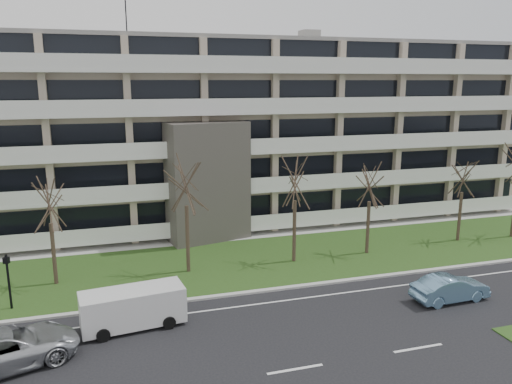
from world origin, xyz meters
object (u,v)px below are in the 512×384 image
object	(u,v)px
white_van	(134,305)
pedestrian_signal	(8,275)
silver_pickup	(7,349)
blue_sedan	(450,288)

from	to	relation	value
white_van	pedestrian_signal	distance (m)	7.35
silver_pickup	blue_sedan	bearing A→B (deg)	-107.81
silver_pickup	blue_sedan	distance (m)	22.32
pedestrian_signal	blue_sedan	bearing A→B (deg)	8.97
silver_pickup	pedestrian_signal	size ratio (longest dim) A/B	1.91
white_van	pedestrian_signal	bearing A→B (deg)	141.56
blue_sedan	pedestrian_signal	xyz separation A→B (m)	(-23.15, 5.72, 1.24)
blue_sedan	white_van	size ratio (longest dim) A/B	0.84
blue_sedan	pedestrian_signal	distance (m)	23.88
silver_pickup	white_van	bearing A→B (deg)	-87.06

